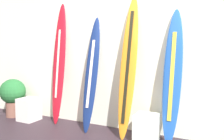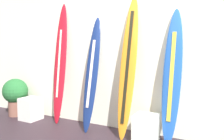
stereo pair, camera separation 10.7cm
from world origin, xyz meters
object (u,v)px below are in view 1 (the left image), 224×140
object	(u,v)px
surfboard_crimson	(59,64)
surfboard_cobalt	(172,77)
display_block_left	(29,109)
potted_plant	(13,94)
surfboard_sunset	(128,67)
display_block_center	(146,128)
surfboard_navy	(91,74)

from	to	relation	value
surfboard_crimson	surfboard_cobalt	world-z (taller)	surfboard_crimson
display_block_left	potted_plant	xyz separation A→B (m)	(-0.48, 0.05, 0.24)
surfboard_crimson	surfboard_sunset	xyz separation A→B (m)	(1.38, -0.06, -0.00)
surfboard_sunset	display_block_center	xyz separation A→B (m)	(0.33, -0.08, -0.87)
surfboard_cobalt	potted_plant	world-z (taller)	surfboard_cobalt
surfboard_crimson	surfboard_sunset	bearing A→B (deg)	-2.36
surfboard_navy	display_block_center	xyz separation A→B (m)	(0.98, -0.08, -0.75)
surfboard_navy	surfboard_cobalt	distance (m)	1.31
surfboard_sunset	surfboard_cobalt	size ratio (longest dim) A/B	1.13
surfboard_crimson	surfboard_navy	distance (m)	0.74
surfboard_navy	surfboard_sunset	size ratio (longest dim) A/B	0.87
surfboard_crimson	potted_plant	world-z (taller)	surfboard_crimson
surfboard_crimson	surfboard_navy	size ratio (longest dim) A/B	1.15
surfboard_navy	display_block_center	size ratio (longest dim) A/B	4.72
surfboard_sunset	display_block_left	bearing A→B (deg)	-177.19
surfboard_crimson	potted_plant	distance (m)	1.27
display_block_center	potted_plant	xyz separation A→B (m)	(-2.81, 0.04, 0.25)
display_block_left	display_block_center	distance (m)	2.32
surfboard_sunset	surfboard_navy	bearing A→B (deg)	-179.77
potted_plant	surfboard_navy	bearing A→B (deg)	1.27
display_block_left	display_block_center	xyz separation A→B (m)	(2.32, 0.02, -0.01)
surfboard_cobalt	surfboard_navy	bearing A→B (deg)	-177.19
surfboard_sunset	display_block_left	xyz separation A→B (m)	(-1.99, -0.10, -0.86)
surfboard_crimson	surfboard_cobalt	size ratio (longest dim) A/B	1.12
surfboard_cobalt	display_block_center	distance (m)	0.83
surfboard_navy	surfboard_sunset	xyz separation A→B (m)	(0.66, 0.00, 0.12)
surfboard_crimson	potted_plant	xyz separation A→B (m)	(-1.10, -0.10, -0.63)
display_block_left	surfboard_sunset	bearing A→B (deg)	2.81
surfboard_crimson	surfboard_navy	world-z (taller)	surfboard_crimson
surfboard_crimson	display_block_left	bearing A→B (deg)	-165.87
surfboard_cobalt	potted_plant	bearing A→B (deg)	-178.08
surfboard_navy	display_block_center	world-z (taller)	surfboard_navy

